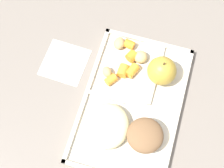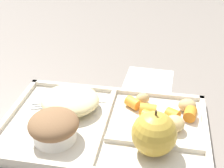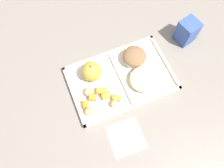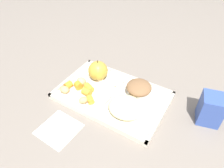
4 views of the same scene
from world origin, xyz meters
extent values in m
plane|color=slate|center=(0.00, 0.00, 0.00)|extent=(6.00, 6.00, 0.00)
cube|color=beige|center=(0.00, 0.00, 0.01)|extent=(0.37, 0.24, 0.01)
cube|color=beige|center=(0.00, -0.11, 0.02)|extent=(0.37, 0.01, 0.01)
cube|color=beige|center=(0.00, 0.11, 0.02)|extent=(0.37, 0.01, 0.01)
cube|color=beige|center=(-0.18, 0.00, 0.02)|extent=(0.01, 0.24, 0.01)
cube|color=beige|center=(0.00, 0.00, 0.02)|extent=(0.01, 0.22, 0.01)
cube|color=beige|center=(-0.09, 0.04, 0.02)|extent=(0.16, 0.01, 0.01)
sphere|color=#B79333|center=(-0.09, 0.05, 0.05)|extent=(0.07, 0.07, 0.07)
cylinder|color=#4C381E|center=(-0.09, 0.05, 0.09)|extent=(0.00, 0.00, 0.01)
cylinder|color=silver|center=(0.07, 0.05, 0.02)|extent=(0.07, 0.07, 0.02)
ellipsoid|color=brown|center=(0.07, 0.05, 0.04)|extent=(0.09, 0.09, 0.04)
cylinder|color=orange|center=(-0.08, -0.04, 0.02)|extent=(0.03, 0.03, 0.03)
cylinder|color=orange|center=(-0.04, -0.07, 0.02)|extent=(0.03, 0.03, 0.02)
cylinder|color=orange|center=(-0.12, -0.03, 0.02)|extent=(0.03, 0.03, 0.03)
cylinder|color=orange|center=(-0.15, -0.05, 0.02)|extent=(0.03, 0.03, 0.02)
cylinder|color=orange|center=(-0.08, -0.02, 0.02)|extent=(0.04, 0.03, 0.02)
ellipsoid|color=tan|center=(-0.12, -0.01, 0.03)|extent=(0.05, 0.05, 0.03)
ellipsoid|color=tan|center=(-0.15, -0.07, 0.02)|extent=(0.04, 0.03, 0.02)
ellipsoid|color=tan|center=(-0.06, -0.08, 0.02)|extent=(0.04, 0.04, 0.02)
ellipsoid|color=beige|center=(0.07, -0.04, 0.03)|extent=(0.11, 0.10, 0.04)
sphere|color=brown|center=(0.05, -0.04, 0.03)|extent=(0.03, 0.03, 0.03)
sphere|color=#755B4C|center=(0.07, -0.04, 0.03)|extent=(0.03, 0.03, 0.03)
sphere|color=#755B4C|center=(0.06, -0.05, 0.03)|extent=(0.03, 0.03, 0.03)
cube|color=silver|center=(0.06, -0.06, 0.01)|extent=(0.10, 0.04, 0.00)
cube|color=silver|center=(0.12, -0.04, 0.01)|extent=(0.03, 0.03, 0.00)
cylinder|color=silver|center=(0.15, -0.04, 0.01)|extent=(0.02, 0.01, 0.00)
cylinder|color=silver|center=(0.14, -0.03, 0.01)|extent=(0.02, 0.01, 0.00)
cylinder|color=silver|center=(0.14, -0.03, 0.01)|extent=(0.02, 0.01, 0.00)
cube|color=white|center=(-0.07, -0.20, 0.00)|extent=(0.11, 0.11, 0.00)
camera|label=1|loc=(0.28, 0.03, 0.83)|focal=56.40mm
camera|label=2|loc=(-0.09, 0.43, 0.36)|focal=49.30mm
camera|label=3|loc=(-0.15, -0.29, 0.74)|focal=35.50mm
camera|label=4|loc=(0.26, -0.43, 0.51)|focal=33.17mm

